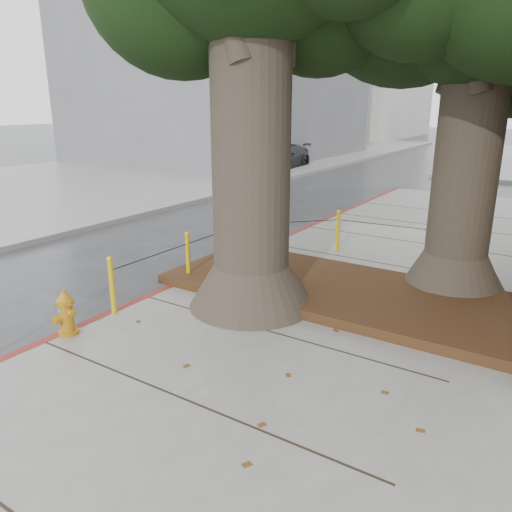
{
  "coord_description": "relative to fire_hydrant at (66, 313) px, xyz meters",
  "views": [
    {
      "loc": [
        3.93,
        -3.64,
        3.34
      ],
      "look_at": [
        -0.03,
        2.43,
        1.1
      ],
      "focal_mm": 35.0,
      "sensor_mm": 36.0,
      "label": 1
    }
  ],
  "objects": [
    {
      "name": "car_dark",
      "position": [
        -7.25,
        18.5,
        0.14
      ],
      "size": [
        2.18,
        4.47,
        1.25
      ],
      "primitive_type": "imported",
      "rotation": [
        0.0,
        0.0,
        0.1
      ],
      "color": "black",
      "rests_on": "ground"
    },
    {
      "name": "sidewalk_opposite",
      "position": [
        -12.1,
        9.65,
        -0.41
      ],
      "size": [
        14.0,
        60.0,
        0.15
      ],
      "primitive_type": "cube",
      "color": "slate",
      "rests_on": "ground"
    },
    {
      "name": "fire_hydrant",
      "position": [
        0.0,
        0.0,
        0.0
      ],
      "size": [
        0.36,
        0.34,
        0.68
      ],
      "rotation": [
        0.0,
        0.0,
        -0.15
      ],
      "color": "#C18113",
      "rests_on": "sidewalk_main"
    },
    {
      "name": "curb_red",
      "position": [
        -0.1,
        2.15,
        -0.41
      ],
      "size": [
        0.14,
        26.0,
        0.16
      ],
      "primitive_type": "cube",
      "color": "maroon",
      "rests_on": "ground"
    },
    {
      "name": "building_far_white",
      "position": [
        -15.1,
        44.65,
        7.02
      ],
      "size": [
        12.0,
        18.0,
        15.0
      ],
      "primitive_type": "cube",
      "color": "silver",
      "rests_on": "ground"
    },
    {
      "name": "building_far_grey",
      "position": [
        -13.1,
        21.65,
        5.52
      ],
      "size": [
        12.0,
        16.0,
        12.0
      ],
      "primitive_type": "cube",
      "color": "slate",
      "rests_on": "ground"
    },
    {
      "name": "planter_bed",
      "position": [
        2.8,
        3.55,
        -0.25
      ],
      "size": [
        6.4,
        2.6,
        0.16
      ],
      "primitive_type": "cube",
      "color": "black",
      "rests_on": "sidewalk_main"
    },
    {
      "name": "ground",
      "position": [
        1.9,
        -0.35,
        -0.48
      ],
      "size": [
        140.0,
        140.0,
        0.0
      ],
      "primitive_type": "plane",
      "color": "#28282B",
      "rests_on": "ground"
    },
    {
      "name": "bollard_ring",
      "position": [
        1.03,
        4.03,
        0.18
      ],
      "size": [
        3.79,
        5.39,
        0.95
      ],
      "color": "#DCB50C",
      "rests_on": "sidewalk_main"
    }
  ]
}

